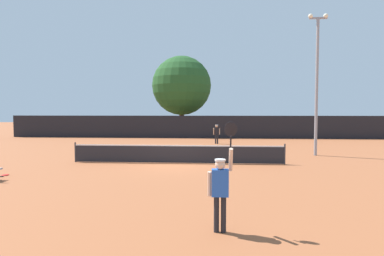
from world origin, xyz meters
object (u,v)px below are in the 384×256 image
at_px(player_receiving, 217,132).
at_px(parked_car_mid, 215,128).
at_px(player_serving, 221,184).
at_px(tennis_ball, 154,158).
at_px(parked_car_near, 173,127).
at_px(spare_racket, 5,175).
at_px(large_tree, 182,86).
at_px(light_pole, 317,76).

xyz_separation_m(player_receiving, parked_car_mid, (-0.09, 10.68, -0.20)).
xyz_separation_m(player_serving, tennis_ball, (-3.60, 10.91, -1.07)).
xyz_separation_m(parked_car_near, parked_car_mid, (5.32, -2.18, 0.00)).
bearing_deg(player_serving, parked_car_mid, 90.07).
bearing_deg(player_serving, parked_car_near, 99.34).
relative_size(spare_racket, large_tree, 0.06).
height_order(large_tree, parked_car_near, large_tree).
bearing_deg(parked_car_mid, parked_car_near, 154.16).
height_order(player_receiving, tennis_ball, player_receiving).
distance_m(large_tree, parked_car_near, 6.01).
distance_m(spare_racket, parked_car_mid, 26.25).
distance_m(player_serving, spare_racket, 10.77).
relative_size(player_receiving, parked_car_mid, 0.37).
distance_m(player_serving, parked_car_near, 32.97).
relative_size(player_receiving, spare_racket, 3.09).
relative_size(player_serving, parked_car_near, 0.58).
xyz_separation_m(large_tree, parked_car_mid, (3.87, 1.01, -4.89)).
bearing_deg(parked_car_mid, player_serving, -93.49).
height_order(player_receiving, parked_car_mid, parked_car_mid).
bearing_deg(spare_racket, tennis_ball, 43.54).
bearing_deg(light_pole, parked_car_mid, 109.54).
xyz_separation_m(large_tree, parked_car_near, (-1.45, 3.19, -4.89)).
bearing_deg(large_tree, light_pole, -58.47).
bearing_deg(tennis_ball, parked_car_mid, 79.61).
bearing_deg(player_receiving, light_pole, 132.29).
bearing_deg(light_pole, player_serving, -115.24).
distance_m(light_pole, parked_car_near, 23.03).
xyz_separation_m(spare_racket, parked_car_near, (3.71, 26.82, 0.76)).
bearing_deg(player_receiving, large_tree, -67.75).
xyz_separation_m(spare_racket, light_pole, (15.19, 7.28, 4.89)).
bearing_deg(player_serving, large_tree, 97.58).
xyz_separation_m(player_serving, parked_car_near, (-5.35, 32.53, -0.33)).
relative_size(player_receiving, parked_car_near, 0.37).
relative_size(tennis_ball, large_tree, 0.01).
bearing_deg(light_pole, player_receiving, 132.29).
relative_size(light_pole, large_tree, 0.96).
bearing_deg(spare_racket, player_serving, -32.23).
relative_size(large_tree, parked_car_near, 2.07).
height_order(player_serving, large_tree, large_tree).
height_order(player_receiving, light_pole, light_pole).
distance_m(player_receiving, parked_car_near, 13.95).
relative_size(light_pole, parked_car_near, 1.99).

